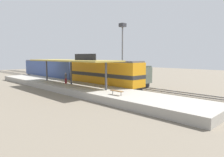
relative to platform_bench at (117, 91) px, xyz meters
The scene contains 11 objects.
ground_plane 13.89m from the platform_bench, 54.64° to the left, with size 120.00×120.00×0.00m, color #706656.
track_near 12.84m from the platform_bench, 61.98° to the left, with size 3.20×110.00×0.16m.
track_far 15.53m from the platform_bench, 46.77° to the left, with size 3.20×110.00×0.16m.
platform 11.40m from the platform_bench, 82.92° to the left, with size 6.00×44.00×0.90m, color #9E998E.
station_canopy 11.71m from the platform_bench, 82.86° to the left, with size 5.20×18.00×4.70m.
platform_bench is the anchor object (origin of this frame).
locomotive 10.57m from the platform_bench, 55.22° to the left, with size 2.93×14.43×4.44m.
passenger_carriage_single 27.32m from the platform_bench, 77.31° to the left, with size 2.90×20.00×4.24m.
freight_car 14.19m from the platform_bench, 41.62° to the left, with size 2.80×12.00×3.54m.
light_mast 19.46m from the platform_bench, 40.47° to the left, with size 1.10×1.10×11.70m.
person_waiting 12.80m from the platform_bench, 84.05° to the left, with size 0.34×0.34×1.71m.
Camera 1 is at (-22.23, -26.90, 5.21)m, focal length 32.53 mm.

